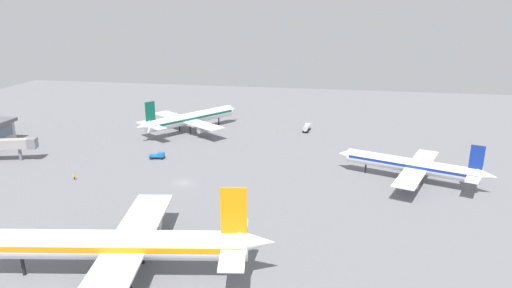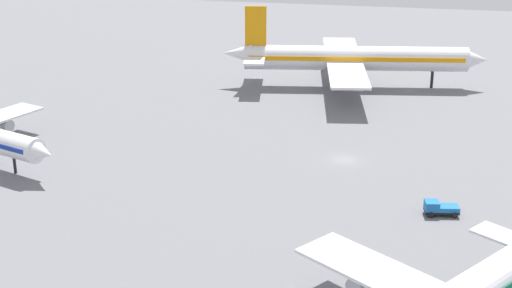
% 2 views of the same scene
% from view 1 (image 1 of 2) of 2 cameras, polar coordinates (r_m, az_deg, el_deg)
% --- Properties ---
extents(ground, '(288.00, 288.00, 0.00)m').
position_cam_1_polar(ground, '(121.55, -8.99, -4.82)').
color(ground, slate).
extents(airplane_at_gate, '(44.01, 54.35, 16.58)m').
position_cam_1_polar(airplane_at_gate, '(82.47, -17.01, -11.93)').
color(airplane_at_gate, white).
rests_on(airplane_at_gate, ground).
extents(airplane_taxiing, '(32.04, 38.91, 12.28)m').
position_cam_1_polar(airplane_taxiing, '(126.28, 18.94, -2.56)').
color(airplane_taxiing, white).
rests_on(airplane_taxiing, ground).
extents(airplane_distant, '(38.12, 32.24, 13.51)m').
position_cam_1_polar(airplane_distant, '(168.14, -8.24, 3.18)').
color(airplane_distant, white).
rests_on(airplane_distant, ground).
extents(pushback_tractor, '(2.82, 4.66, 1.90)m').
position_cam_1_polar(pushback_tractor, '(141.29, -12.16, -1.42)').
color(pushback_tractor, black).
rests_on(pushback_tractor, ground).
extents(fuel_truck, '(6.47, 2.75, 2.50)m').
position_cam_1_polar(fuel_truck, '(168.72, 6.35, 2.06)').
color(fuel_truck, black).
rests_on(fuel_truck, ground).
extents(ground_crew_worker, '(0.44, 0.57, 1.67)m').
position_cam_1_polar(ground_crew_worker, '(131.19, -21.73, -3.81)').
color(ground_crew_worker, '#1E2338').
rests_on(ground_crew_worker, ground).
extents(jet_bridge, '(9.02, 21.56, 6.74)m').
position_cam_1_polar(jet_bridge, '(154.64, -29.31, -0.05)').
color(jet_bridge, '#9E9993').
rests_on(jet_bridge, ground).
extents(safety_cone_near_gate, '(0.44, 0.44, 0.60)m').
position_cam_1_polar(safety_cone_near_gate, '(164.75, 2.63, 1.39)').
color(safety_cone_near_gate, '#EA590C').
rests_on(safety_cone_near_gate, ground).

